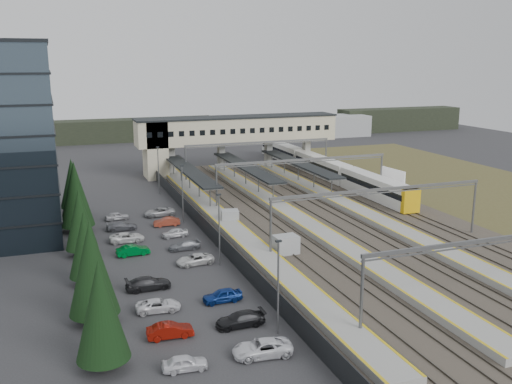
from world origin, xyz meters
name	(u,v)px	position (x,y,z in m)	size (l,w,h in m)	color
ground	(262,237)	(0.00, 0.00, 0.00)	(220.00, 220.00, 0.00)	#2B2B2D
conifer_row	(82,225)	(-22.00, -3.86, 4.84)	(4.42, 49.82, 9.50)	black
car_park	(170,264)	(-13.34, -7.29, 0.60)	(10.65, 44.84, 1.29)	silver
lampposts	(198,207)	(-8.00, 1.25, 4.34)	(0.50, 53.25, 8.07)	slate
fence	(203,224)	(-6.50, 5.00, 1.00)	(0.08, 90.00, 2.00)	#26282B
relay_cabin_near	(286,245)	(0.18, -7.24, 1.14)	(2.83, 2.14, 2.28)	#999C9E
relay_cabin_far	(230,218)	(-2.32, 6.45, 1.06)	(2.65, 2.34, 2.12)	#999C9E
rail_corridor	(312,218)	(9.34, 5.00, 0.29)	(34.00, 90.00, 0.92)	#332E26
canopies	(246,167)	(7.00, 27.00, 3.92)	(23.10, 30.00, 3.28)	black
footbridge	(224,133)	(7.70, 42.00, 7.93)	(40.40, 6.40, 11.20)	beige
gantries	(337,180)	(12.00, 3.00, 6.00)	(28.40, 62.28, 7.17)	slate
train	(323,167)	(24.00, 31.32, 2.00)	(2.80, 58.40, 3.52)	silver
billboard	(393,179)	(27.18, 12.31, 3.25)	(0.73, 5.76, 4.87)	slate
scrub_east	(512,199)	(45.00, 5.00, 0.03)	(34.00, 120.00, 0.06)	#4C4623
treeline_far	(228,127)	(23.81, 92.28, 2.95)	(170.00, 19.00, 7.00)	black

